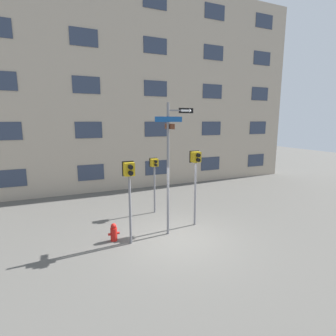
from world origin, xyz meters
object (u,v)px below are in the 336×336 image
at_px(pedestrian_signal_across, 154,171).
at_px(street_sign_pole, 170,158).
at_px(pedestrian_signal_left, 129,179).
at_px(fire_hydrant, 114,232).
at_px(pedestrian_signal_right, 196,167).

bearing_deg(pedestrian_signal_across, street_sign_pole, -96.77).
xyz_separation_m(street_sign_pole, pedestrian_signal_left, (-1.54, -0.21, -0.60)).
distance_m(street_sign_pole, fire_hydrant, 3.26).
bearing_deg(street_sign_pole, pedestrian_signal_across, 83.23).
xyz_separation_m(pedestrian_signal_across, fire_hydrant, (-2.32, -2.15, -1.63)).
distance_m(pedestrian_signal_right, pedestrian_signal_across, 2.27).
xyz_separation_m(pedestrian_signal_left, fire_hydrant, (-0.49, 0.44, -1.94)).
relative_size(pedestrian_signal_left, pedestrian_signal_across, 1.13).
xyz_separation_m(street_sign_pole, pedestrian_signal_right, (1.25, 0.37, -0.48)).
xyz_separation_m(pedestrian_signal_left, pedestrian_signal_across, (1.83, 2.59, -0.30)).
relative_size(street_sign_pole, fire_hydrant, 7.51).
bearing_deg(fire_hydrant, pedestrian_signal_left, -41.69).
height_order(pedestrian_signal_right, fire_hydrant, pedestrian_signal_right).
relative_size(street_sign_pole, pedestrian_signal_right, 1.59).
bearing_deg(pedestrian_signal_left, fire_hydrant, 138.31).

